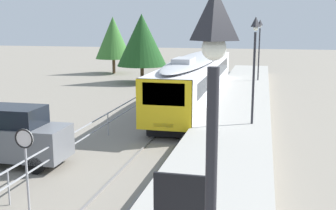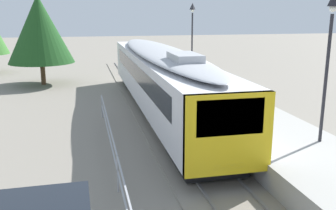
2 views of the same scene
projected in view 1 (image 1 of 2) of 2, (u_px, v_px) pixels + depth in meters
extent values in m
plane|color=gray|center=(120.00, 131.00, 23.27)|extent=(160.00, 160.00, 0.00)
cube|color=gray|center=(172.00, 134.00, 22.60)|extent=(3.20, 60.00, 0.06)
cube|color=slate|center=(159.00, 132.00, 22.74)|extent=(0.08, 60.00, 0.08)
cube|color=slate|center=(185.00, 133.00, 22.43)|extent=(0.08, 60.00, 0.08)
cube|color=silver|center=(197.00, 79.00, 30.28)|extent=(2.80, 20.79, 2.55)
cube|color=yellow|center=(164.00, 105.00, 20.43)|extent=(2.80, 0.24, 2.55)
cube|color=black|center=(163.00, 94.00, 20.25)|extent=(2.13, 0.08, 1.12)
cube|color=black|center=(197.00, 73.00, 30.20)|extent=(2.82, 17.46, 0.92)
ellipsoid|color=#B2B5BA|center=(197.00, 59.00, 29.99)|extent=(2.69, 19.96, 0.44)
cube|color=#B2B5BA|center=(184.00, 61.00, 24.97)|extent=(1.10, 2.20, 0.36)
cube|color=#EAE5C6|center=(164.00, 125.00, 20.56)|extent=(1.00, 0.10, 0.20)
cube|color=black|center=(174.00, 125.00, 22.93)|extent=(2.24, 3.20, 0.55)
cube|color=black|center=(210.00, 84.00, 38.22)|extent=(2.24, 3.20, 0.55)
cube|color=#A8A59E|center=(232.00, 129.00, 21.80)|extent=(3.90, 60.00, 0.90)
pyramid|color=#232328|center=(215.00, 14.00, 3.90)|extent=(0.34, 0.34, 0.50)
sphere|color=silver|center=(214.00, 48.00, 3.96)|extent=(0.24, 0.24, 0.24)
cylinder|color=#232328|center=(254.00, 79.00, 20.72)|extent=(0.12, 0.12, 4.60)
pyramid|color=#232328|center=(256.00, 22.00, 20.18)|extent=(0.34, 0.34, 0.50)
sphere|color=silver|center=(256.00, 28.00, 20.25)|extent=(0.24, 0.24, 0.24)
cylinder|color=#232328|center=(259.00, 54.00, 37.01)|extent=(0.12, 0.12, 4.60)
pyramid|color=#232328|center=(260.00, 22.00, 36.47)|extent=(0.34, 0.34, 0.50)
sphere|color=silver|center=(260.00, 26.00, 36.53)|extent=(0.24, 0.24, 0.24)
cube|color=black|center=(180.00, 194.00, 9.09)|extent=(1.20, 0.08, 0.90)
cylinder|color=#9EA0A5|center=(28.00, 182.00, 12.82)|extent=(0.07, 0.07, 2.20)
cylinder|color=white|center=(24.00, 139.00, 12.53)|extent=(0.60, 0.03, 0.60)
torus|color=black|center=(24.00, 139.00, 12.51)|extent=(0.61, 0.05, 0.61)
cube|color=#9EA0A5|center=(7.00, 171.00, 13.54)|extent=(0.05, 36.00, 0.05)
cube|color=#9EA0A5|center=(8.00, 185.00, 13.64)|extent=(0.05, 36.00, 0.05)
cylinder|color=#9EA0A5|center=(9.00, 187.00, 13.65)|extent=(0.06, 0.06, 1.25)
cylinder|color=#9EA0A5|center=(108.00, 124.00, 22.26)|extent=(0.06, 0.06, 1.25)
cylinder|color=#9EA0A5|center=(152.00, 96.00, 30.86)|extent=(0.06, 0.06, 1.25)
cube|color=slate|center=(11.00, 141.00, 17.59)|extent=(4.93, 2.02, 1.35)
cube|color=black|center=(3.00, 116.00, 17.44)|extent=(3.43, 1.77, 0.80)
cylinder|color=black|center=(56.00, 152.00, 18.20)|extent=(0.72, 0.25, 0.72)
cylinder|color=black|center=(36.00, 165.00, 16.56)|extent=(0.72, 0.25, 0.72)
cylinder|color=brown|center=(114.00, 66.00, 49.99)|extent=(0.36, 0.36, 1.79)
cone|color=#38702D|center=(113.00, 38.00, 49.34)|extent=(4.27, 4.27, 4.94)
cylinder|color=brown|center=(142.00, 74.00, 42.06)|extent=(0.36, 0.36, 1.72)
cone|color=#1E4C1E|center=(142.00, 40.00, 41.40)|extent=(5.01, 5.01, 5.15)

